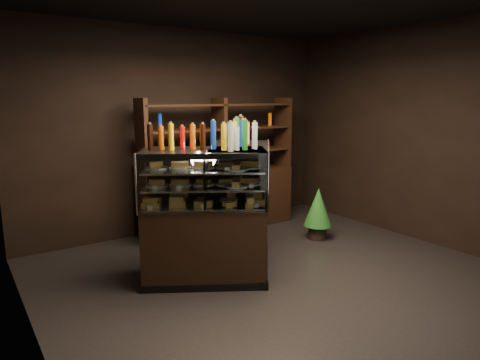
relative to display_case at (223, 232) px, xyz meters
name	(u,v)px	position (x,y,z in m)	size (l,w,h in m)	color
ground	(288,282)	(0.45, -0.64, -0.49)	(5.00, 5.00, 0.00)	black
room_shell	(292,104)	(0.45, -0.64, 1.45)	(5.02, 5.02, 3.01)	black
display_case	(223,232)	(0.00, 0.00, 0.00)	(1.97, 1.48, 1.47)	black
food_display	(223,177)	(0.00, 0.00, 0.64)	(1.58, 1.07, 0.45)	#DDA14F
bottles_top	(222,135)	(0.00, 0.00, 1.11)	(1.41, 0.93, 0.30)	black
potted_conifer	(318,206)	(1.76, 0.26, -0.01)	(0.40, 0.40, 0.85)	black
back_shelving	(220,191)	(0.83, 1.41, 0.11)	(2.46, 0.46, 2.00)	black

